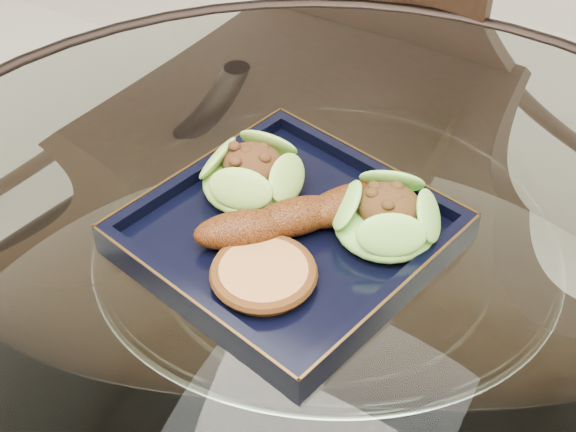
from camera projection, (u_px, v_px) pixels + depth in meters
The scene contains 7 objects.
dining_table at pixel (320, 379), 0.88m from camera, with size 1.13×1.13×0.77m.
dining_chair at pixel (335, 172), 1.34m from camera, with size 0.38×0.38×0.86m.
navy_plate at pixel (288, 238), 0.80m from camera, with size 0.27×0.27×0.02m, color black.
lettuce_wrap_left at pixel (252, 177), 0.82m from camera, with size 0.10×0.10×0.04m, color olive.
lettuce_wrap_right at pixel (387, 220), 0.78m from camera, with size 0.10×0.10×0.04m, color #5BA931.
roasted_plantain at pixel (295, 217), 0.78m from camera, with size 0.19×0.04×0.04m, color #672B0A.
crumb_patty at pixel (264, 275), 0.74m from camera, with size 0.09×0.09×0.02m, color #CA8943.
Camera 1 is at (0.23, -0.48, 1.33)m, focal length 50.00 mm.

